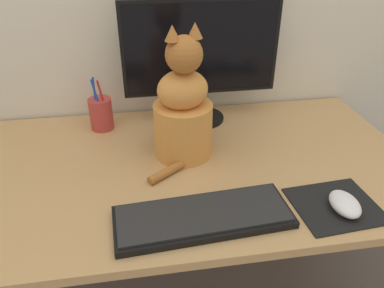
% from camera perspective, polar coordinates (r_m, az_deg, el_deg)
% --- Properties ---
extents(desk, '(1.33, 0.74, 0.72)m').
position_cam_1_polar(desk, '(1.16, -0.27, -6.59)').
color(desk, tan).
rests_on(desk, ground_plane).
extents(monitor, '(0.52, 0.17, 0.42)m').
position_cam_1_polar(monitor, '(1.27, 1.37, 13.29)').
color(monitor, black).
rests_on(monitor, desk).
extents(keyboard, '(0.43, 0.18, 0.02)m').
position_cam_1_polar(keyboard, '(0.91, 1.69, -10.97)').
color(keyboard, black).
rests_on(keyboard, desk).
extents(mousepad_right, '(0.22, 0.20, 0.00)m').
position_cam_1_polar(mousepad_right, '(1.02, 20.98, -8.73)').
color(mousepad_right, black).
rests_on(mousepad_right, desk).
extents(computer_mouse_right, '(0.07, 0.10, 0.04)m').
position_cam_1_polar(computer_mouse_right, '(1.00, 22.26, -8.45)').
color(computer_mouse_right, white).
rests_on(computer_mouse_right, mousepad_right).
extents(cat, '(0.23, 0.27, 0.40)m').
position_cam_1_polar(cat, '(1.09, -1.36, 5.16)').
color(cat, '#D6893D').
rests_on(cat, desk).
extents(pen_cup, '(0.08, 0.08, 0.18)m').
position_cam_1_polar(pen_cup, '(1.31, -13.69, 4.56)').
color(pen_cup, '#B23833').
rests_on(pen_cup, desk).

